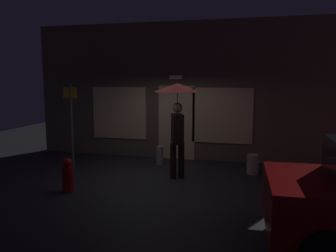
% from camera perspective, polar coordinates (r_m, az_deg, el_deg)
% --- Properties ---
extents(ground_plane, '(18.00, 18.00, 0.00)m').
position_cam_1_polar(ground_plane, '(8.15, -1.98, -9.10)').
color(ground_plane, '#26262B').
extents(building_facade, '(8.95, 0.48, 4.06)m').
position_cam_1_polar(building_facade, '(10.07, 1.66, 5.81)').
color(building_facade, brown).
rests_on(building_facade, ground).
extents(person_with_umbrella, '(1.13, 1.13, 2.30)m').
position_cam_1_polar(person_with_umbrella, '(7.91, 1.61, 3.68)').
color(person_with_umbrella, black).
rests_on(person_with_umbrella, ground).
extents(street_sign_post, '(0.40, 0.07, 2.28)m').
position_cam_1_polar(street_sign_post, '(9.52, -16.18, 1.07)').
color(street_sign_post, '#595B60').
rests_on(street_sign_post, ground).
extents(sidewalk_bollard, '(0.20, 0.20, 0.52)m').
position_cam_1_polar(sidewalk_bollard, '(9.48, -1.41, -5.02)').
color(sidewalk_bollard, '#9E998E').
rests_on(sidewalk_bollard, ground).
extents(sidewalk_bollard_2, '(0.29, 0.29, 0.51)m').
position_cam_1_polar(sidewalk_bollard_2, '(8.81, 14.25, -6.32)').
color(sidewalk_bollard_2, '#B2A899').
rests_on(sidewalk_bollard_2, ground).
extents(fire_hydrant, '(0.25, 0.25, 0.74)m').
position_cam_1_polar(fire_hydrant, '(7.52, -16.69, -8.22)').
color(fire_hydrant, '#B21914').
rests_on(fire_hydrant, ground).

